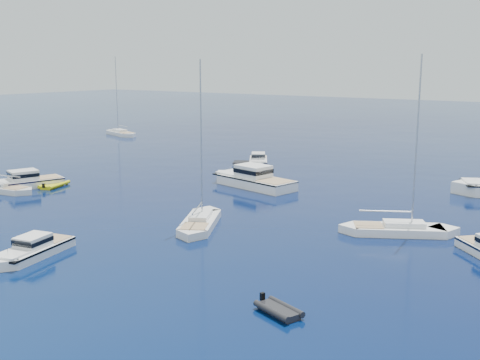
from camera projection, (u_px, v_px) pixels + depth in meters
name	position (u px, v px, depth m)	size (l,w,h in m)	color
ground	(3.00, 266.00, 39.48)	(400.00, 400.00, 0.00)	#08234D
motor_cruiser_near	(32.00, 257.00, 41.29)	(2.30, 7.53, 1.98)	white
motor_cruiser_left	(22.00, 188.00, 64.20)	(2.93, 9.59, 2.52)	white
motor_cruiser_centre	(252.00, 186.00, 65.10)	(3.62, 11.82, 3.10)	white
motor_cruiser_horizon	(258.00, 165.00, 79.13)	(2.38, 7.78, 2.04)	silver
sailboat_mid_r	(200.00, 226.00, 49.09)	(2.53, 9.74, 14.32)	silver
sailboat_mid_l	(1.00, 191.00, 62.45)	(2.35, 9.03, 13.28)	silver
sailboat_centre	(398.00, 234.00, 46.88)	(2.60, 9.99, 14.69)	white
sailboat_far_l	(121.00, 135.00, 111.75)	(2.71, 10.43, 15.34)	white
tender_yellow	(54.00, 187.00, 64.81)	(2.08, 3.83, 0.95)	yellow
tender_grey_near	(279.00, 314.00, 31.89)	(1.67, 2.91, 0.95)	black
tender_grey_far	(248.00, 165.00, 78.99)	(2.21, 4.11, 0.95)	black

